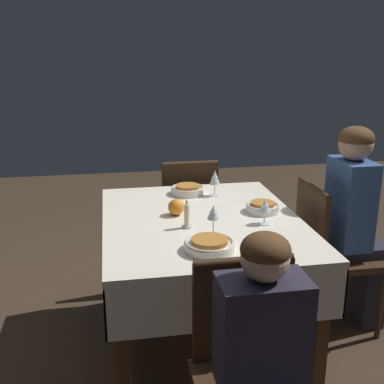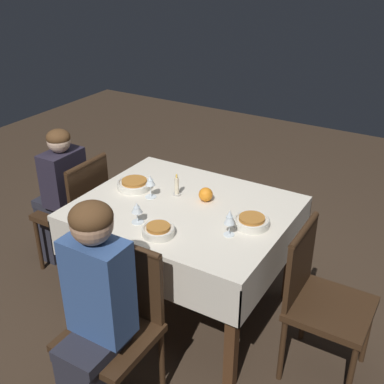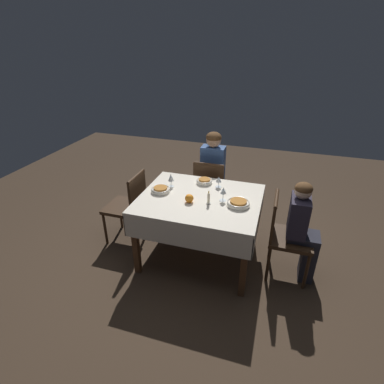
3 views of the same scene
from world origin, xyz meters
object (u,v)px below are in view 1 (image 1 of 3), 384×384
object	(u,v)px
person_child_dark	(265,377)
chair_north	(329,249)
bowl_east	(210,245)
candle_centerpiece	(187,217)
chair_east	(250,368)
bowl_west	(187,190)
chair_west	(187,210)
orange_fruit	(176,207)
dining_table	(201,236)
wine_glass_east	(213,214)
wine_glass_north	(265,207)
person_adult_denim	(356,217)
wine_glass_west	(215,178)
bowl_north	(262,207)

from	to	relation	value
person_child_dark	chair_north	bearing A→B (deg)	55.87
bowl_east	candle_centerpiece	world-z (taller)	candle_centerpiece
chair_east	bowl_west	distance (m)	1.37
chair_west	orange_fruit	xyz separation A→B (m)	(0.81, -0.20, 0.31)
dining_table	wine_glass_east	bearing A→B (deg)	2.24
person_child_dark	bowl_west	size ratio (longest dim) A/B	5.34
person_child_dark	wine_glass_north	bearing A→B (deg)	72.54
person_adult_denim	orange_fruit	xyz separation A→B (m)	(-0.00, -1.05, 0.12)
dining_table	chair_east	distance (m)	0.91
person_adult_denim	wine_glass_north	xyz separation A→B (m)	(0.21, -0.63, 0.17)
bowl_west	chair_east	bearing A→B (deg)	0.55
chair_west	bowl_east	size ratio (longest dim) A/B	3.95
chair_east	wine_glass_west	xyz separation A→B (m)	(-1.27, 0.14, 0.37)
wine_glass_west	candle_centerpiece	world-z (taller)	wine_glass_west
bowl_north	person_adult_denim	bearing A→B (deg)	92.96
chair_west	person_adult_denim	distance (m)	1.20
person_adult_denim	orange_fruit	distance (m)	1.06
chair_north	orange_fruit	distance (m)	0.95
bowl_north	wine_glass_east	size ratio (longest dim) A/B	1.19
wine_glass_east	wine_glass_west	distance (m)	0.64
dining_table	chair_north	distance (m)	0.80
dining_table	bowl_west	bearing A→B (deg)	-179.70
person_adult_denim	dining_table	bearing A→B (deg)	94.68
chair_east	person_child_dark	bearing A→B (deg)	-90.00
bowl_north	wine_glass_north	xyz separation A→B (m)	(0.18, -0.05, 0.06)
chair_west	wine_glass_east	xyz separation A→B (m)	(1.13, -0.06, 0.37)
candle_centerpiece	orange_fruit	size ratio (longest dim) A/B	1.67
wine_glass_north	wine_glass_east	distance (m)	0.31
chair_west	bowl_east	xyz separation A→B (m)	(1.30, -0.12, 0.29)
bowl_east	chair_east	bearing A→B (deg)	6.48
chair_east	bowl_west	bearing A→B (deg)	90.55
person_child_dark	bowl_north	distance (m)	1.17
chair_east	bowl_north	world-z (taller)	chair_east
chair_west	candle_centerpiece	bearing A→B (deg)	80.43
chair_east	person_adult_denim	bearing A→B (deg)	46.52
bowl_east	wine_glass_east	world-z (taller)	wine_glass_east
wine_glass_east	bowl_west	world-z (taller)	wine_glass_east
chair_north	wine_glass_west	xyz separation A→B (m)	(-0.30, -0.62, 0.37)
wine_glass_east	wine_glass_west	world-z (taller)	wine_glass_west
bowl_north	bowl_west	distance (m)	0.53
person_adult_denim	bowl_west	bearing A→B (deg)	68.41
chair_east	bowl_north	size ratio (longest dim) A/B	4.97
chair_east	wine_glass_west	world-z (taller)	wine_glass_west
chair_east	bowl_north	xyz separation A→B (m)	(-0.94, 0.34, 0.29)
person_adult_denim	candle_centerpiece	distance (m)	1.05
chair_west	wine_glass_west	world-z (taller)	wine_glass_west
person_adult_denim	wine_glass_north	size ratio (longest dim) A/B	9.57
dining_table	wine_glass_west	size ratio (longest dim) A/B	7.97
chair_north	wine_glass_north	distance (m)	0.63
bowl_west	wine_glass_west	bearing A→B (deg)	67.77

